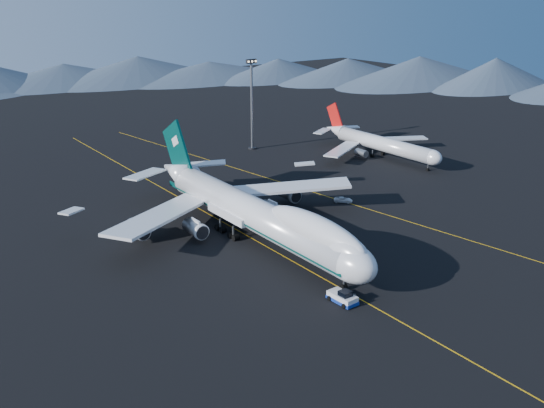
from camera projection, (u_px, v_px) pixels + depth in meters
ground at (255, 240)px, 121.93m from camera, size 500.00×500.00×0.00m
taxiway_line_main at (255, 240)px, 121.93m from camera, size 0.25×220.00×0.01m
taxiway_line_side at (334, 199)px, 146.12m from camera, size 28.08×198.09×0.01m
boeing_747 at (254, 213)px, 120.02m from camera, size 59.62×72.43×19.37m
pushback_tug at (342, 298)px, 97.49m from camera, size 3.14×5.24×2.23m
second_jet at (379, 143)px, 181.72m from camera, size 42.01×47.47×13.51m
service_van at (343, 200)px, 143.46m from camera, size 4.50×4.54×1.22m
floodlight_mast at (252, 104)px, 187.23m from camera, size 3.44×2.58×27.86m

